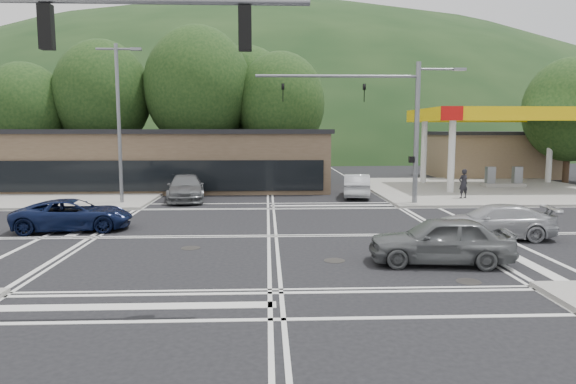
{
  "coord_description": "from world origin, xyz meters",
  "views": [
    {
      "loc": [
        -0.22,
        -20.41,
        4.3
      ],
      "look_at": [
        0.77,
        3.23,
        1.4
      ],
      "focal_mm": 32.0,
      "sensor_mm": 36.0,
      "label": 1
    }
  ],
  "objects_px": {
    "car_silver_east": "(494,221)",
    "pedestrian": "(463,184)",
    "car_northbound": "(186,188)",
    "car_grey_center": "(440,240)",
    "car_blue_west": "(74,215)",
    "car_queue_a": "(357,186)",
    "car_queue_b": "(310,178)"
  },
  "relations": [
    {
      "from": "car_queue_a",
      "to": "car_northbound",
      "type": "distance_m",
      "value": 10.68
    },
    {
      "from": "car_queue_b",
      "to": "car_northbound",
      "type": "bearing_deg",
      "value": 49.29
    },
    {
      "from": "car_northbound",
      "to": "pedestrian",
      "type": "distance_m",
      "value": 16.82
    },
    {
      "from": "pedestrian",
      "to": "car_blue_west",
      "type": "bearing_deg",
      "value": 2.58
    },
    {
      "from": "car_grey_center",
      "to": "car_queue_b",
      "type": "bearing_deg",
      "value": -167.67
    },
    {
      "from": "car_queue_b",
      "to": "pedestrian",
      "type": "bearing_deg",
      "value": 147.07
    },
    {
      "from": "car_blue_west",
      "to": "car_grey_center",
      "type": "distance_m",
      "value": 15.09
    },
    {
      "from": "car_blue_west",
      "to": "car_queue_a",
      "type": "height_order",
      "value": "car_queue_a"
    },
    {
      "from": "car_queue_a",
      "to": "car_northbound",
      "type": "relative_size",
      "value": 0.86
    },
    {
      "from": "car_grey_center",
      "to": "pedestrian",
      "type": "bearing_deg",
      "value": 162.62
    },
    {
      "from": "car_blue_west",
      "to": "car_queue_b",
      "type": "distance_m",
      "value": 19.77
    },
    {
      "from": "car_grey_center",
      "to": "pedestrian",
      "type": "height_order",
      "value": "pedestrian"
    },
    {
      "from": "car_silver_east",
      "to": "car_queue_a",
      "type": "bearing_deg",
      "value": -156.64
    },
    {
      "from": "car_northbound",
      "to": "car_grey_center",
      "type": "bearing_deg",
      "value": -63.06
    },
    {
      "from": "car_northbound",
      "to": "pedestrian",
      "type": "relative_size",
      "value": 2.99
    },
    {
      "from": "car_silver_east",
      "to": "pedestrian",
      "type": "bearing_deg",
      "value": 173.45
    },
    {
      "from": "car_blue_west",
      "to": "car_silver_east",
      "type": "bearing_deg",
      "value": -105.45
    },
    {
      "from": "car_queue_b",
      "to": "car_blue_west",
      "type": "bearing_deg",
      "value": 63.23
    },
    {
      "from": "car_grey_center",
      "to": "car_northbound",
      "type": "distance_m",
      "value": 18.46
    },
    {
      "from": "car_grey_center",
      "to": "car_northbound",
      "type": "bearing_deg",
      "value": -139.17
    },
    {
      "from": "car_grey_center",
      "to": "car_queue_a",
      "type": "bearing_deg",
      "value": -174.26
    },
    {
      "from": "car_grey_center",
      "to": "car_queue_b",
      "type": "xyz_separation_m",
      "value": [
        -2.33,
        22.17,
        -0.1
      ]
    },
    {
      "from": "car_queue_a",
      "to": "car_blue_west",
      "type": "bearing_deg",
      "value": 45.15
    },
    {
      "from": "car_grey_center",
      "to": "pedestrian",
      "type": "xyz_separation_m",
      "value": [
        6.34,
        14.45,
        0.26
      ]
    },
    {
      "from": "car_grey_center",
      "to": "car_silver_east",
      "type": "height_order",
      "value": "car_grey_center"
    },
    {
      "from": "car_silver_east",
      "to": "car_queue_b",
      "type": "distance_m",
      "value": 19.27
    },
    {
      "from": "car_grey_center",
      "to": "car_silver_east",
      "type": "xyz_separation_m",
      "value": [
        3.48,
        3.8,
        -0.1
      ]
    },
    {
      "from": "car_queue_a",
      "to": "car_northbound",
      "type": "height_order",
      "value": "car_northbound"
    },
    {
      "from": "car_grey_center",
      "to": "car_queue_a",
      "type": "distance_m",
      "value": 16.29
    },
    {
      "from": "car_grey_center",
      "to": "pedestrian",
      "type": "distance_m",
      "value": 15.78
    },
    {
      "from": "car_silver_east",
      "to": "car_northbound",
      "type": "height_order",
      "value": "car_northbound"
    },
    {
      "from": "car_grey_center",
      "to": "car_silver_east",
      "type": "distance_m",
      "value": 5.16
    }
  ]
}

